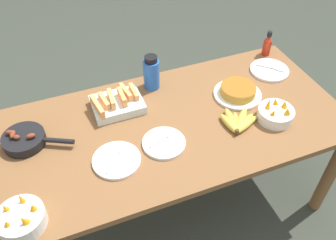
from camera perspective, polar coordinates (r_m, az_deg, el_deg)
name	(u,v)px	position (r m, az deg, el deg)	size (l,w,h in m)	color
ground_plane	(168,202)	(2.38, 0.00, -12.96)	(14.00, 14.00, 0.00)	#383D33
dining_table	(168,136)	(1.88, 0.00, -2.52)	(1.86, 0.86, 0.71)	brown
banana_bunch	(238,122)	(1.84, 11.17, -0.38)	(0.19, 0.20, 0.04)	gold
melon_tray	(117,103)	(1.91, -8.21, 2.67)	(0.27, 0.21, 0.10)	silver
skillet	(25,139)	(1.84, -21.95, -2.92)	(0.33, 0.23, 0.08)	black
frittata_plate_center	(238,92)	(2.01, 11.13, 4.48)	(0.27, 0.27, 0.06)	white
empty_plate_near_front	(269,70)	(2.25, 15.95, 7.69)	(0.23, 0.23, 0.02)	white
empty_plate_far_left	(164,143)	(1.72, -0.67, -3.71)	(0.21, 0.21, 0.02)	white
empty_plate_far_right	(117,160)	(1.67, -8.24, -6.38)	(0.23, 0.23, 0.02)	white
fruit_bowl_mango	(21,219)	(1.55, -22.47, -14.46)	(0.19, 0.19, 0.12)	white
fruit_bowl_citrus	(276,114)	(1.91, 16.90, 0.99)	(0.18, 0.18, 0.12)	white
water_bottle	(151,73)	(2.00, -2.68, 7.56)	(0.09, 0.09, 0.20)	blue
hot_sauce_bottle	(267,45)	(2.37, 15.64, 11.57)	(0.05, 0.05, 0.16)	#B72814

